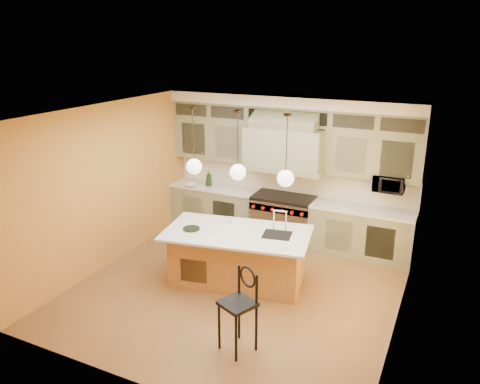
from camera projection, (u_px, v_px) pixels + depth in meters
The scene contains 18 objects.
floor at pixel (237, 289), 7.70m from camera, with size 5.00×5.00×0.00m, color brown.
ceiling at pixel (236, 113), 6.79m from camera, with size 5.00×5.00×0.00m, color white.
wall_back at pixel (291, 168), 9.39m from camera, with size 5.00×5.00×0.00m, color #B97F33.
wall_front at pixel (137, 277), 5.10m from camera, with size 5.00×5.00×0.00m, color #B97F33.
wall_left at pixel (110, 185), 8.27m from camera, with size 5.00×5.00×0.00m, color #B97F33.
wall_right at pixel (405, 234), 6.23m from camera, with size 5.00×5.00×0.00m, color #B97F33.
back_cabinetry at pixel (286, 172), 9.17m from camera, with size 5.00×0.77×2.90m.
range at pixel (283, 218), 9.39m from camera, with size 1.20×0.74×0.96m.
kitchen_island at pixel (238, 255), 7.82m from camera, with size 2.55×1.66×1.35m.
counter_stool at pixel (239, 305), 6.03m from camera, with size 0.53×0.53×1.16m.
microwave at pixel (389, 184), 8.38m from camera, with size 0.54×0.37×0.30m, color black.
oil_bottle_a at pixel (209, 178), 9.90m from camera, with size 0.13×0.13×0.33m, color #1B3313.
oil_bottle_b at pixel (209, 181), 9.92m from camera, with size 0.10×0.10×0.21m, color black.
fruit_bowl at pixel (192, 185), 9.86m from camera, with size 0.26×0.26×0.06m, color silver.
cup at pixel (230, 220), 8.02m from camera, with size 0.10×0.10×0.09m, color white.
pendant_left at pixel (194, 165), 7.68m from camera, with size 0.26×0.26×1.11m.
pendant_center at pixel (238, 170), 7.36m from camera, with size 0.26×0.26×1.11m.
pendant_right at pixel (286, 177), 7.03m from camera, with size 0.26×0.26×1.11m.
Camera 1 is at (2.98, -6.12, 3.94)m, focal length 35.00 mm.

